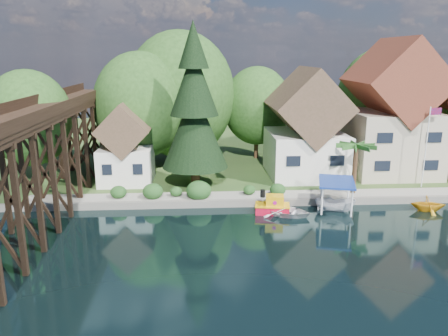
{
  "coord_description": "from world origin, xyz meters",
  "views": [
    {
      "loc": [
        -3.97,
        -27.31,
        12.68
      ],
      "look_at": [
        -1.98,
        6.0,
        3.97
      ],
      "focal_mm": 35.0,
      "sensor_mm": 36.0,
      "label": 1
    }
  ],
  "objects_px": {
    "boat_white_a": "(286,210)",
    "house_center": "(391,117)",
    "palm_tree": "(356,148)",
    "shed": "(126,149)",
    "conifer": "(194,109)",
    "house_left": "(306,131)",
    "boat_yellow": "(428,203)",
    "flagpole": "(428,139)",
    "trestle_bridge": "(37,156)",
    "tugboat": "(273,206)",
    "boat_canopy": "(336,198)"
  },
  "relations": [
    {
      "from": "house_left",
      "to": "shed",
      "type": "relative_size",
      "value": 1.4
    },
    {
      "from": "house_left",
      "to": "trestle_bridge",
      "type": "bearing_deg",
      "value": -154.79
    },
    {
      "from": "shed",
      "to": "conifer",
      "type": "distance_m",
      "value": 7.97
    },
    {
      "from": "flagpole",
      "to": "boat_canopy",
      "type": "xyz_separation_m",
      "value": [
        -9.93,
        -4.71,
        -4.03
      ]
    },
    {
      "from": "boat_white_a",
      "to": "palm_tree",
      "type": "bearing_deg",
      "value": -34.44
    },
    {
      "from": "boat_canopy",
      "to": "boat_white_a",
      "type": "bearing_deg",
      "value": -171.36
    },
    {
      "from": "conifer",
      "to": "boat_white_a",
      "type": "bearing_deg",
      "value": -43.99
    },
    {
      "from": "boat_white_a",
      "to": "trestle_bridge",
      "type": "bearing_deg",
      "value": 118.46
    },
    {
      "from": "trestle_bridge",
      "to": "palm_tree",
      "type": "xyz_separation_m",
      "value": [
        25.92,
        4.39,
        -0.62
      ]
    },
    {
      "from": "house_left",
      "to": "flagpole",
      "type": "height_order",
      "value": "house_left"
    },
    {
      "from": "house_center",
      "to": "palm_tree",
      "type": "height_order",
      "value": "house_center"
    },
    {
      "from": "shed",
      "to": "palm_tree",
      "type": "xyz_separation_m",
      "value": [
        20.92,
        -4.94,
        0.9
      ]
    },
    {
      "from": "tugboat",
      "to": "boat_canopy",
      "type": "height_order",
      "value": "boat_canopy"
    },
    {
      "from": "house_left",
      "to": "conifer",
      "type": "relative_size",
      "value": 0.73
    },
    {
      "from": "trestle_bridge",
      "to": "tugboat",
      "type": "relative_size",
      "value": 14.7
    },
    {
      "from": "conifer",
      "to": "boat_yellow",
      "type": "xyz_separation_m",
      "value": [
        19.35,
        -6.85,
        -7.07
      ]
    },
    {
      "from": "trestle_bridge",
      "to": "boat_white_a",
      "type": "bearing_deg",
      "value": 1.77
    },
    {
      "from": "palm_tree",
      "to": "flagpole",
      "type": "bearing_deg",
      "value": 12.05
    },
    {
      "from": "house_center",
      "to": "trestle_bridge",
      "type": "bearing_deg",
      "value": -160.51
    },
    {
      "from": "conifer",
      "to": "flagpole",
      "type": "xyz_separation_m",
      "value": [
        21.55,
        -1.71,
        -2.64
      ]
    },
    {
      "from": "boat_yellow",
      "to": "palm_tree",
      "type": "bearing_deg",
      "value": 65.69
    },
    {
      "from": "flagpole",
      "to": "tugboat",
      "type": "height_order",
      "value": "flagpole"
    },
    {
      "from": "house_center",
      "to": "tugboat",
      "type": "distance_m",
      "value": 18.25
    },
    {
      "from": "house_left",
      "to": "flagpole",
      "type": "distance_m",
      "value": 11.35
    },
    {
      "from": "tugboat",
      "to": "boat_white_a",
      "type": "distance_m",
      "value": 1.11
    },
    {
      "from": "house_center",
      "to": "boat_white_a",
      "type": "bearing_deg",
      "value": -140.37
    },
    {
      "from": "house_left",
      "to": "conifer",
      "type": "distance_m",
      "value": 12.03
    },
    {
      "from": "trestle_bridge",
      "to": "palm_tree",
      "type": "bearing_deg",
      "value": 9.61
    },
    {
      "from": "conifer",
      "to": "palm_tree",
      "type": "relative_size",
      "value": 3.13
    },
    {
      "from": "boat_canopy",
      "to": "trestle_bridge",
      "type": "bearing_deg",
      "value": -176.95
    },
    {
      "from": "tugboat",
      "to": "boat_yellow",
      "type": "distance_m",
      "value": 13.0
    },
    {
      "from": "boat_white_a",
      "to": "boat_yellow",
      "type": "distance_m",
      "value": 12.03
    },
    {
      "from": "house_left",
      "to": "boat_yellow",
      "type": "distance_m",
      "value": 13.59
    },
    {
      "from": "boat_yellow",
      "to": "shed",
      "type": "bearing_deg",
      "value": 82.46
    },
    {
      "from": "shed",
      "to": "boat_yellow",
      "type": "distance_m",
      "value": 27.58
    },
    {
      "from": "boat_yellow",
      "to": "boat_canopy",
      "type": "bearing_deg",
      "value": 97.41
    },
    {
      "from": "house_left",
      "to": "tugboat",
      "type": "xyz_separation_m",
      "value": [
        -4.94,
        -9.75,
        -4.53
      ]
    },
    {
      "from": "conifer",
      "to": "trestle_bridge",
      "type": "bearing_deg",
      "value": -146.79
    },
    {
      "from": "palm_tree",
      "to": "flagpole",
      "type": "distance_m",
      "value": 7.5
    },
    {
      "from": "house_center",
      "to": "boat_white_a",
      "type": "distance_m",
      "value": 17.87
    },
    {
      "from": "palm_tree",
      "to": "boat_yellow",
      "type": "xyz_separation_m",
      "value": [
        5.13,
        -3.57,
        -4.0
      ]
    },
    {
      "from": "trestle_bridge",
      "to": "shed",
      "type": "height_order",
      "value": "trestle_bridge"
    },
    {
      "from": "trestle_bridge",
      "to": "palm_tree",
      "type": "height_order",
      "value": "trestle_bridge"
    },
    {
      "from": "flagpole",
      "to": "house_left",
      "type": "bearing_deg",
      "value": 154.57
    },
    {
      "from": "boat_white_a",
      "to": "house_center",
      "type": "bearing_deg",
      "value": -23.68
    },
    {
      "from": "tugboat",
      "to": "boat_yellow",
      "type": "bearing_deg",
      "value": -1.16
    },
    {
      "from": "shed",
      "to": "house_left",
      "type": "bearing_deg",
      "value": 4.77
    },
    {
      "from": "house_center",
      "to": "flagpole",
      "type": "distance_m",
      "value": 5.66
    },
    {
      "from": "house_center",
      "to": "flagpole",
      "type": "relative_size",
      "value": 1.83
    },
    {
      "from": "house_left",
      "to": "house_center",
      "type": "bearing_deg",
      "value": 3.18
    }
  ]
}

